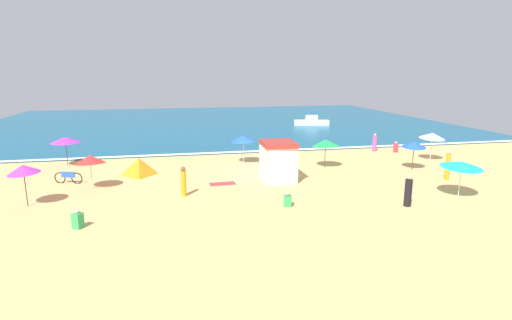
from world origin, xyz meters
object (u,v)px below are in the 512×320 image
at_px(beachgoer_5, 78,220).
at_px(beachgoer_6, 408,192).
at_px(beachgoer_3, 396,148).
at_px(beachgoer_4, 375,143).
at_px(beach_umbrella_5, 414,144).
at_px(beach_umbrella_3, 90,159).
at_px(beach_tent, 139,166).
at_px(beach_umbrella_0, 23,169).
at_px(lifeguard_cabana, 278,161).
at_px(beach_umbrella_2, 462,165).
at_px(parked_bicycle, 68,177).
at_px(beachgoer_7, 261,159).
at_px(beach_umbrella_6, 243,138).
at_px(beach_umbrella_4, 326,143).
at_px(beachgoer_2, 288,200).
at_px(beach_umbrella_1, 65,140).
at_px(small_boat_0, 312,122).
at_px(beach_umbrella_7, 432,136).
at_px(beachgoer_0, 448,165).
at_px(beachgoer_1, 183,182).

distance_m(beachgoer_5, beachgoer_6, 15.95).
xyz_separation_m(beachgoer_3, beachgoer_4, (-1.60, 0.77, 0.32)).
xyz_separation_m(beach_umbrella_5, beachgoer_4, (0.60, 6.66, -1.08)).
xyz_separation_m(beach_umbrella_3, beach_tent, (2.49, 2.87, -1.20)).
bearing_deg(beach_umbrella_0, lifeguard_cabana, 8.81).
distance_m(beach_umbrella_2, parked_bicycle, 23.04).
distance_m(beach_umbrella_3, parked_bicycle, 2.65).
bearing_deg(beach_umbrella_2, parked_bicycle, 161.37).
height_order(beach_umbrella_2, beachgoer_7, beach_umbrella_2).
relative_size(beach_umbrella_2, beach_umbrella_6, 1.10).
distance_m(beach_umbrella_4, beach_tent, 13.05).
bearing_deg(beachgoer_3, beachgoer_2, -138.09).
height_order(beach_umbrella_3, beachgoer_4, beach_umbrella_3).
height_order(beach_umbrella_1, small_boat_0, beach_umbrella_1).
relative_size(beach_umbrella_7, beach_tent, 1.09).
relative_size(beach_umbrella_6, beachgoer_0, 1.18).
distance_m(beach_umbrella_2, beach_umbrella_6, 14.74).
xyz_separation_m(beach_umbrella_1, beach_umbrella_6, (12.78, -1.75, -0.04)).
distance_m(beach_umbrella_0, small_boat_0, 36.36).
xyz_separation_m(beachgoer_2, beachgoer_4, (11.50, 12.52, 0.39)).
bearing_deg(parked_bicycle, beachgoer_1, -30.78).
bearing_deg(beach_umbrella_7, beachgoer_4, 120.14).
distance_m(parked_bicycle, beachgoer_3, 25.62).
xyz_separation_m(beach_umbrella_0, beachgoer_1, (7.94, 0.07, -1.13)).
bearing_deg(beach_umbrella_0, beachgoer_7, 21.33).
xyz_separation_m(beachgoer_4, beachgoer_5, (-21.40, -13.47, -0.34)).
bearing_deg(beach_umbrella_2, beach_umbrella_4, 119.96).
xyz_separation_m(beach_umbrella_4, beach_umbrella_7, (8.94, 0.53, 0.14)).
bearing_deg(parked_bicycle, lifeguard_cabana, -8.97).
height_order(beach_umbrella_5, beachgoer_7, beach_umbrella_5).
bearing_deg(beachgoer_3, beachgoer_4, 154.31).
relative_size(beach_umbrella_1, beach_umbrella_5, 1.38).
height_order(beach_umbrella_1, beach_umbrella_6, beach_umbrella_6).
height_order(lifeguard_cabana, beach_umbrella_6, lifeguard_cabana).
bearing_deg(beachgoer_3, small_boat_0, 94.51).
xyz_separation_m(beach_umbrella_0, beach_tent, (5.17, 5.52, -1.38)).
bearing_deg(beachgoer_2, beach_umbrella_0, 168.10).
xyz_separation_m(beachgoer_0, beachgoer_5, (-21.33, -3.83, -0.56)).
bearing_deg(beach_umbrella_3, beach_umbrella_1, 113.44).
distance_m(beach_umbrella_1, beach_umbrella_5, 24.94).
height_order(beach_umbrella_7, beachgoer_1, beach_umbrella_7).
bearing_deg(beach_umbrella_2, lifeguard_cabana, 149.19).
bearing_deg(beachgoer_6, beach_umbrella_3, 157.96).
xyz_separation_m(beachgoer_4, beachgoer_6, (-5.45, -13.77, 0.04)).
xyz_separation_m(beachgoer_0, beachgoer_2, (-11.43, -2.88, -0.61)).
relative_size(beach_umbrella_7, parked_bicycle, 1.31).
height_order(beach_umbrella_6, beachgoer_1, beach_umbrella_6).
bearing_deg(beach_umbrella_6, beachgoer_3, 6.35).
bearing_deg(beachgoer_5, beachgoer_3, 28.92).
distance_m(beach_umbrella_6, beachgoer_1, 8.82).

